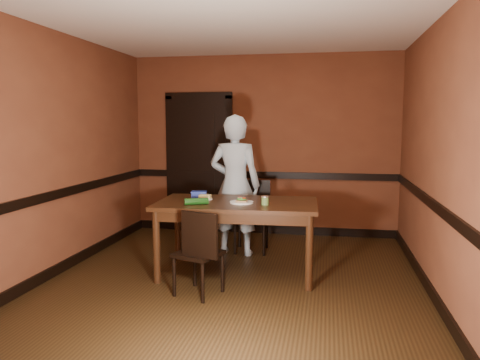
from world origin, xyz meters
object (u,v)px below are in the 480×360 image
(cheese_saucer, at_px, (205,197))
(chair_near, at_px, (198,252))
(person, at_px, (235,185))
(sauce_jar, at_px, (265,200))
(food_tub, at_px, (199,194))
(sandwich_plate, at_px, (242,201))
(dining_table, at_px, (237,238))
(chair_far, at_px, (251,217))

(cheese_saucer, bearing_deg, chair_near, -80.14)
(chair_near, relative_size, person, 0.48)
(sauce_jar, distance_m, food_tub, 0.88)
(chair_near, bearing_deg, sauce_jar, -116.95)
(person, bearing_deg, food_tub, 66.55)
(person, bearing_deg, cheese_saucer, 76.89)
(person, distance_m, sauce_jar, 1.07)
(sandwich_plate, bearing_deg, person, 105.82)
(food_tub, bearing_deg, sandwich_plate, -36.15)
(chair_near, relative_size, sandwich_plate, 3.36)
(dining_table, distance_m, person, 0.95)
(dining_table, bearing_deg, sandwich_plate, -51.02)
(chair_far, xyz_separation_m, food_tub, (-0.49, -0.77, 0.40))
(food_tub, bearing_deg, sauce_jar, -32.55)
(chair_near, bearing_deg, cheese_saucer, -60.03)
(chair_far, relative_size, food_tub, 4.68)
(dining_table, xyz_separation_m, chair_near, (-0.25, -0.69, 0.02))
(chair_near, xyz_separation_m, sandwich_plate, (0.32, 0.61, 0.41))
(chair_near, bearing_deg, dining_table, -90.23)
(dining_table, xyz_separation_m, sauce_jar, (0.33, -0.14, 0.46))
(dining_table, height_order, sandwich_plate, sandwich_plate)
(chair_far, xyz_separation_m, cheese_saucer, (-0.40, -0.86, 0.38))
(dining_table, xyz_separation_m, person, (-0.18, 0.80, 0.49))
(dining_table, height_order, cheese_saucer, cheese_saucer)
(chair_near, height_order, food_tub, food_tub)
(dining_table, height_order, food_tub, food_tub)
(chair_near, relative_size, food_tub, 4.33)
(chair_far, height_order, cheese_saucer, chair_far)
(sandwich_plate, relative_size, cheese_saucer, 1.49)
(chair_far, bearing_deg, sauce_jar, -75.13)
(dining_table, height_order, sauce_jar, sauce_jar)
(dining_table, relative_size, chair_far, 1.89)
(sandwich_plate, bearing_deg, sauce_jar, -13.92)
(dining_table, relative_size, sauce_jar, 18.20)
(chair_near, height_order, sauce_jar, sauce_jar)
(chair_far, distance_m, sandwich_plate, 1.10)
(dining_table, distance_m, sauce_jar, 0.58)
(sandwich_plate, bearing_deg, cheese_saucer, 159.82)
(chair_far, bearing_deg, sandwich_plate, -88.33)
(chair_far, xyz_separation_m, chair_near, (-0.26, -1.64, -0.04))
(dining_table, xyz_separation_m, sandwich_plate, (0.07, -0.07, 0.43))
(sandwich_plate, bearing_deg, chair_near, -117.64)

